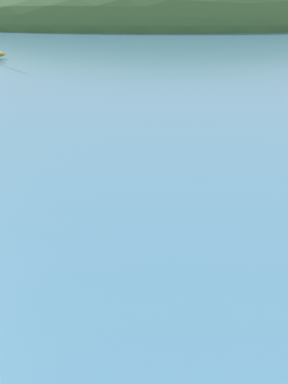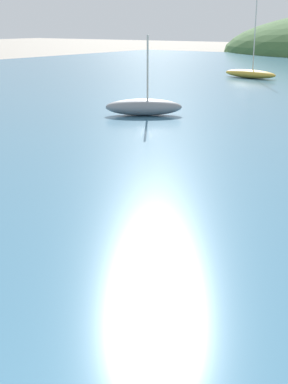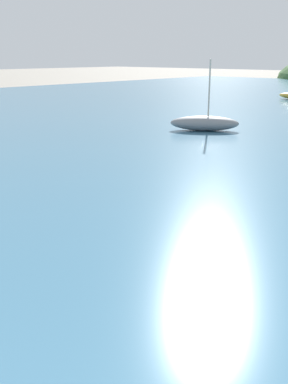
# 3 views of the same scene
# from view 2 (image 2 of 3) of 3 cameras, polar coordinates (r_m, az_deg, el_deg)

# --- Properties ---
(boat_blue_hull) EXTENTS (4.02, 1.79, 4.82)m
(boat_blue_hull) POSITION_cam_2_polar(r_m,az_deg,el_deg) (36.34, 11.24, 12.30)
(boat_blue_hull) COLOR gold
(boat_blue_hull) RESTS_ON water
(boat_nearest_quay) EXTENTS (3.01, 2.53, 3.00)m
(boat_nearest_quay) POSITION_cam_2_polar(r_m,az_deg,el_deg) (20.87, -0.03, 9.07)
(boat_nearest_quay) COLOR gray
(boat_nearest_quay) RESTS_ON water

